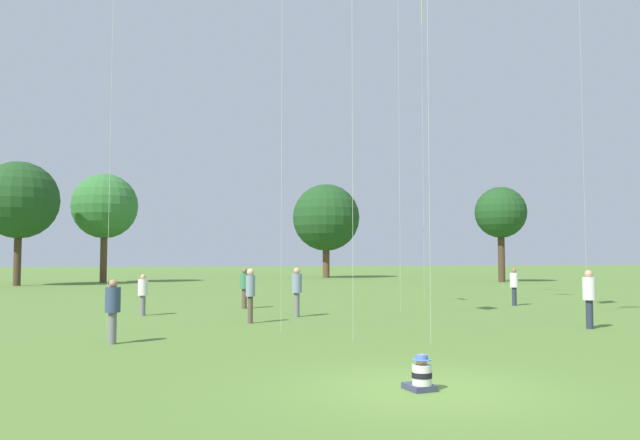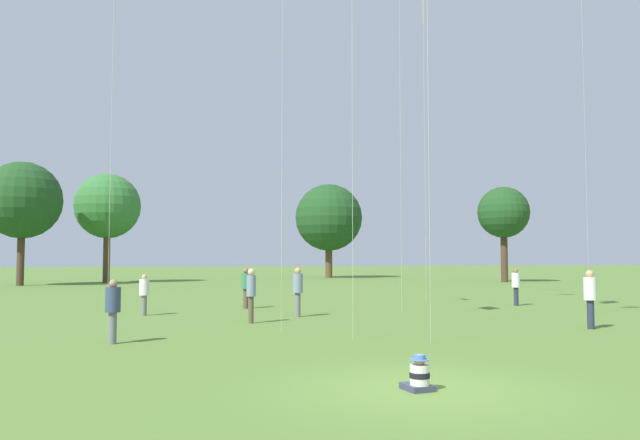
{
  "view_description": "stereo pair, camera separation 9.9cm",
  "coord_description": "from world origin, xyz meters",
  "px_view_note": "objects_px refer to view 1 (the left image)",
  "views": [
    {
      "loc": [
        -4.38,
        -9.82,
        2.2
      ],
      "look_at": [
        -0.03,
        6.75,
        3.24
      ],
      "focal_mm": 35.0,
      "sensor_mm": 36.0,
      "label": 1
    },
    {
      "loc": [
        -4.28,
        -9.85,
        2.2
      ],
      "look_at": [
        -0.03,
        6.75,
        3.24
      ],
      "focal_mm": 35.0,
      "sensor_mm": 36.0,
      "label": 2
    }
  ],
  "objects_px": {
    "distant_tree_1": "(105,206)",
    "distant_tree_0": "(326,218)",
    "person_standing_4": "(297,287)",
    "person_standing_0": "(589,294)",
    "person_standing_2": "(244,285)",
    "person_standing_3": "(250,290)",
    "seated_toddler": "(421,376)",
    "person_standing_5": "(143,291)",
    "person_standing_6": "(113,306)",
    "distant_tree_3": "(501,213)",
    "person_standing_1": "(514,283)",
    "distant_tree_2": "(19,200)"
  },
  "relations": [
    {
      "from": "person_standing_5",
      "to": "distant_tree_1",
      "type": "height_order",
      "value": "distant_tree_1"
    },
    {
      "from": "distant_tree_1",
      "to": "distant_tree_0",
      "type": "bearing_deg",
      "value": 19.37
    },
    {
      "from": "person_standing_6",
      "to": "distant_tree_3",
      "type": "xyz_separation_m",
      "value": [
        31.25,
        33.52,
        5.27
      ]
    },
    {
      "from": "seated_toddler",
      "to": "person_standing_3",
      "type": "xyz_separation_m",
      "value": [
        -1.2,
        11.28,
        0.87
      ]
    },
    {
      "from": "person_standing_4",
      "to": "distant_tree_2",
      "type": "bearing_deg",
      "value": -35.53
    },
    {
      "from": "seated_toddler",
      "to": "person_standing_5",
      "type": "height_order",
      "value": "person_standing_5"
    },
    {
      "from": "person_standing_0",
      "to": "distant_tree_2",
      "type": "relative_size",
      "value": 0.19
    },
    {
      "from": "person_standing_1",
      "to": "person_standing_5",
      "type": "distance_m",
      "value": 16.45
    },
    {
      "from": "person_standing_3",
      "to": "distant_tree_3",
      "type": "relative_size",
      "value": 0.21
    },
    {
      "from": "person_standing_1",
      "to": "person_standing_2",
      "type": "xyz_separation_m",
      "value": [
        -12.25,
        1.47,
        0.02
      ]
    },
    {
      "from": "person_standing_4",
      "to": "distant_tree_1",
      "type": "height_order",
      "value": "distant_tree_1"
    },
    {
      "from": "person_standing_5",
      "to": "distant_tree_2",
      "type": "bearing_deg",
      "value": 134.76
    },
    {
      "from": "person_standing_0",
      "to": "person_standing_3",
      "type": "height_order",
      "value": "person_standing_3"
    },
    {
      "from": "person_standing_5",
      "to": "distant_tree_0",
      "type": "bearing_deg",
      "value": 91.19
    },
    {
      "from": "distant_tree_0",
      "to": "person_standing_3",
      "type": "bearing_deg",
      "value": -108.35
    },
    {
      "from": "person_standing_4",
      "to": "distant_tree_3",
      "type": "height_order",
      "value": "distant_tree_3"
    },
    {
      "from": "distant_tree_0",
      "to": "person_standing_2",
      "type": "bearing_deg",
      "value": -110.17
    },
    {
      "from": "person_standing_0",
      "to": "person_standing_2",
      "type": "height_order",
      "value": "person_standing_0"
    },
    {
      "from": "seated_toddler",
      "to": "person_standing_2",
      "type": "bearing_deg",
      "value": 84.24
    },
    {
      "from": "person_standing_2",
      "to": "person_standing_5",
      "type": "xyz_separation_m",
      "value": [
        -4.19,
        -2.28,
        -0.11
      ]
    },
    {
      "from": "person_standing_1",
      "to": "person_standing_5",
      "type": "bearing_deg",
      "value": 174.27
    },
    {
      "from": "person_standing_0",
      "to": "person_standing_2",
      "type": "relative_size",
      "value": 1.04
    },
    {
      "from": "person_standing_5",
      "to": "distant_tree_2",
      "type": "height_order",
      "value": "distant_tree_2"
    },
    {
      "from": "distant_tree_2",
      "to": "person_standing_4",
      "type": "bearing_deg",
      "value": -62.92
    },
    {
      "from": "person_standing_5",
      "to": "distant_tree_3",
      "type": "relative_size",
      "value": 0.18
    },
    {
      "from": "person_standing_2",
      "to": "distant_tree_0",
      "type": "relative_size",
      "value": 0.17
    },
    {
      "from": "person_standing_6",
      "to": "distant_tree_3",
      "type": "height_order",
      "value": "distant_tree_3"
    },
    {
      "from": "person_standing_4",
      "to": "distant_tree_1",
      "type": "xyz_separation_m",
      "value": [
        -9.59,
        35.25,
        5.65
      ]
    },
    {
      "from": "distant_tree_0",
      "to": "distant_tree_2",
      "type": "distance_m",
      "value": 31.2
    },
    {
      "from": "person_standing_0",
      "to": "person_standing_4",
      "type": "xyz_separation_m",
      "value": [
        -7.93,
        6.11,
        0.01
      ]
    },
    {
      "from": "person_standing_2",
      "to": "person_standing_6",
      "type": "distance_m",
      "value": 11.26
    },
    {
      "from": "person_standing_1",
      "to": "distant_tree_2",
      "type": "relative_size",
      "value": 0.17
    },
    {
      "from": "seated_toddler",
      "to": "distant_tree_1",
      "type": "xyz_separation_m",
      "value": [
        -8.78,
        48.35,
        6.49
      ]
    },
    {
      "from": "person_standing_1",
      "to": "person_standing_2",
      "type": "bearing_deg",
      "value": 164.62
    },
    {
      "from": "person_standing_5",
      "to": "distant_tree_3",
      "type": "xyz_separation_m",
      "value": [
        30.66,
        25.6,
        5.32
      ]
    },
    {
      "from": "person_standing_3",
      "to": "distant_tree_3",
      "type": "xyz_separation_m",
      "value": [
        27.11,
        29.41,
        5.12
      ]
    },
    {
      "from": "person_standing_1",
      "to": "person_standing_3",
      "type": "height_order",
      "value": "person_standing_3"
    },
    {
      "from": "person_standing_0",
      "to": "distant_tree_1",
      "type": "bearing_deg",
      "value": 100.81
    },
    {
      "from": "person_standing_4",
      "to": "person_standing_0",
      "type": "bearing_deg",
      "value": 169.77
    },
    {
      "from": "person_standing_3",
      "to": "distant_tree_0",
      "type": "height_order",
      "value": "distant_tree_0"
    },
    {
      "from": "distant_tree_2",
      "to": "person_standing_5",
      "type": "bearing_deg",
      "value": -70.59
    },
    {
      "from": "seated_toddler",
      "to": "person_standing_3",
      "type": "relative_size",
      "value": 0.33
    },
    {
      "from": "person_standing_2",
      "to": "person_standing_6",
      "type": "xyz_separation_m",
      "value": [
        -4.77,
        -10.2,
        -0.06
      ]
    },
    {
      "from": "person_standing_1",
      "to": "distant_tree_2",
      "type": "bearing_deg",
      "value": 125.1
    },
    {
      "from": "person_standing_2",
      "to": "person_standing_3",
      "type": "relative_size",
      "value": 0.95
    },
    {
      "from": "distant_tree_0",
      "to": "person_standing_4",
      "type": "bearing_deg",
      "value": -106.66
    },
    {
      "from": "person_standing_4",
      "to": "person_standing_1",
      "type": "bearing_deg",
      "value": -138.22
    },
    {
      "from": "seated_toddler",
      "to": "person_standing_3",
      "type": "distance_m",
      "value": 11.38
    },
    {
      "from": "distant_tree_3",
      "to": "person_standing_0",
      "type": "bearing_deg",
      "value": -117.0
    },
    {
      "from": "person_standing_3",
      "to": "person_standing_5",
      "type": "relative_size",
      "value": 1.17
    }
  ]
}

